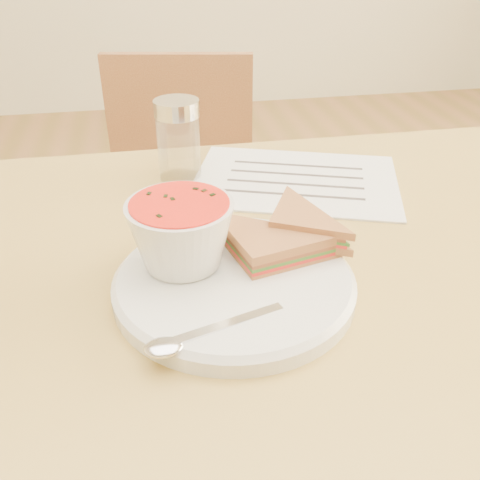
{
  "coord_description": "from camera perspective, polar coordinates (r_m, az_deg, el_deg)",
  "views": [
    {
      "loc": [
        -0.15,
        -0.52,
        1.09
      ],
      "look_at": [
        -0.06,
        -0.05,
        0.8
      ],
      "focal_mm": 40.0,
      "sensor_mm": 36.0,
      "label": 1
    }
  ],
  "objects": [
    {
      "name": "sandwich_half_a",
      "position": [
        0.54,
        1.34,
        -3.47
      ],
      "size": [
        0.13,
        0.13,
        0.03
      ],
      "primitive_type": null,
      "rotation": [
        0.0,
        0.0,
        0.24
      ],
      "color": "#9F6238",
      "rests_on": "plate"
    },
    {
      "name": "paper_menu",
      "position": [
        0.81,
        5.94,
        6.38
      ],
      "size": [
        0.36,
        0.31,
        0.0
      ],
      "primitive_type": null,
      "rotation": [
        0.0,
        0.0,
        -0.34
      ],
      "color": "silver",
      "rests_on": "dining_table"
    },
    {
      "name": "spoon",
      "position": [
        0.49,
        -2.51,
        -9.42
      ],
      "size": [
        0.18,
        0.09,
        0.01
      ],
      "primitive_type": null,
      "rotation": [
        0.0,
        0.0,
        0.31
      ],
      "color": "silver",
      "rests_on": "plate"
    },
    {
      "name": "soup_bowl",
      "position": [
        0.56,
        -6.27,
        0.33
      ],
      "size": [
        0.13,
        0.13,
        0.08
      ],
      "primitive_type": null,
      "rotation": [
        0.0,
        0.0,
        0.13
      ],
      "color": "silver",
      "rests_on": "plate"
    },
    {
      "name": "dining_table",
      "position": [
        0.9,
        3.44,
        -21.62
      ],
      "size": [
        1.0,
        0.7,
        0.75
      ],
      "primitive_type": null,
      "color": "olive",
      "rests_on": "floor"
    },
    {
      "name": "sandwich_half_b",
      "position": [
        0.59,
        3.03,
        0.72
      ],
      "size": [
        0.13,
        0.13,
        0.03
      ],
      "primitive_type": null,
      "rotation": [
        0.0,
        0.0,
        -0.48
      ],
      "color": "#9F6238",
      "rests_on": "plate"
    },
    {
      "name": "chair_far",
      "position": [
        1.33,
        -6.48,
        0.24
      ],
      "size": [
        0.42,
        0.42,
        0.81
      ],
      "primitive_type": null,
      "rotation": [
        0.0,
        0.0,
        2.96
      ],
      "color": "brown",
      "rests_on": "floor"
    },
    {
      "name": "condiment_shaker",
      "position": [
        0.8,
        -6.58,
        10.56
      ],
      "size": [
        0.08,
        0.08,
        0.12
      ],
      "primitive_type": null,
      "rotation": [
        0.0,
        0.0,
        -0.33
      ],
      "color": "silver",
      "rests_on": "dining_table"
    },
    {
      "name": "plate",
      "position": [
        0.57,
        -0.62,
        -4.75
      ],
      "size": [
        0.27,
        0.27,
        0.02
      ],
      "primitive_type": null,
      "rotation": [
        0.0,
        0.0,
        0.07
      ],
      "color": "silver",
      "rests_on": "dining_table"
    }
  ]
}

